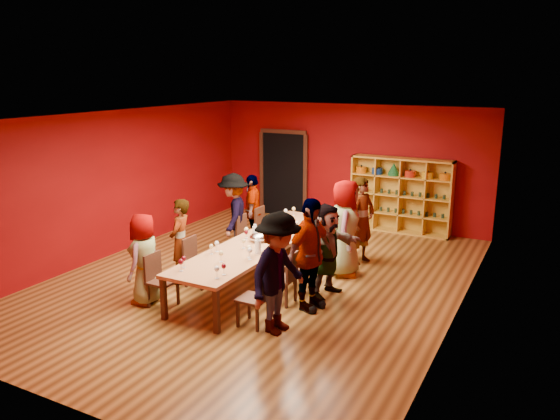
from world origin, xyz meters
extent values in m
cube|color=brown|center=(0.00, 0.00, -0.01)|extent=(7.10, 9.10, 0.02)
cube|color=#6B0507|center=(0.00, 4.51, 1.50)|extent=(7.10, 0.02, 3.00)
cube|color=#6B0507|center=(0.00, -4.51, 1.50)|extent=(7.10, 0.02, 3.00)
cube|color=#6B0507|center=(-3.51, 0.00, 1.50)|extent=(0.02, 9.10, 3.00)
cube|color=#6B0507|center=(3.51, 0.00, 1.50)|extent=(0.02, 9.10, 3.00)
cube|color=white|center=(0.00, 0.00, 3.01)|extent=(7.10, 9.10, 0.02)
cube|color=#B17449|center=(0.00, 0.00, 0.72)|extent=(1.10, 4.50, 0.06)
cube|color=black|center=(-0.49, -2.17, 0.34)|extent=(0.08, 0.08, 0.69)
cube|color=black|center=(-0.49, 2.17, 0.34)|extent=(0.08, 0.08, 0.69)
cube|color=black|center=(0.49, -2.17, 0.34)|extent=(0.08, 0.08, 0.69)
cube|color=black|center=(0.49, 2.17, 0.34)|extent=(0.08, 0.08, 0.69)
cube|color=black|center=(-1.80, 4.44, 1.10)|extent=(1.20, 0.14, 2.20)
cube|color=black|center=(-1.80, 4.37, 2.25)|extent=(1.32, 0.06, 0.10)
cube|color=black|center=(-2.45, 4.37, 1.10)|extent=(0.10, 0.06, 2.20)
cube|color=black|center=(-1.15, 4.37, 1.10)|extent=(0.10, 0.06, 2.20)
cube|color=gold|center=(0.22, 4.28, 0.90)|extent=(0.04, 0.40, 1.80)
cube|color=gold|center=(2.58, 4.28, 0.90)|extent=(0.04, 0.40, 1.80)
cube|color=gold|center=(1.40, 4.28, 1.78)|extent=(2.40, 0.40, 0.04)
cube|color=gold|center=(1.40, 4.28, 0.02)|extent=(2.40, 0.40, 0.04)
cube|color=gold|center=(1.40, 4.47, 0.90)|extent=(2.40, 0.02, 1.80)
cube|color=gold|center=(1.40, 4.28, 0.45)|extent=(2.36, 0.38, 0.03)
cube|color=gold|center=(1.40, 4.28, 0.90)|extent=(2.36, 0.38, 0.03)
cube|color=gold|center=(1.40, 4.28, 1.35)|extent=(2.36, 0.38, 0.03)
cube|color=gold|center=(0.80, 4.28, 0.90)|extent=(0.03, 0.38, 1.76)
cube|color=gold|center=(1.40, 4.28, 0.90)|extent=(0.03, 0.38, 1.76)
cube|color=gold|center=(2.00, 4.28, 0.90)|extent=(0.03, 0.38, 1.76)
cylinder|color=#D16D0C|center=(0.40, 4.28, 1.44)|extent=(0.26, 0.26, 0.15)
sphere|color=black|center=(0.40, 4.28, 1.53)|extent=(0.05, 0.05, 0.05)
cylinder|color=navy|center=(0.80, 4.28, 1.44)|extent=(0.26, 0.26, 0.15)
sphere|color=black|center=(0.80, 4.28, 1.53)|extent=(0.05, 0.05, 0.05)
cylinder|color=#196436|center=(1.20, 4.28, 1.41)|extent=(0.26, 0.26, 0.08)
cone|color=#196436|center=(1.20, 4.28, 1.56)|extent=(0.24, 0.24, 0.22)
cylinder|color=#A62313|center=(1.60, 4.28, 1.44)|extent=(0.26, 0.26, 0.15)
sphere|color=black|center=(1.60, 4.28, 1.53)|extent=(0.05, 0.05, 0.05)
cylinder|color=gold|center=(2.00, 4.28, 1.44)|extent=(0.26, 0.26, 0.15)
sphere|color=black|center=(2.00, 4.28, 1.53)|extent=(0.05, 0.05, 0.05)
cylinder|color=#D16D0C|center=(2.40, 4.28, 1.44)|extent=(0.26, 0.26, 0.15)
sphere|color=black|center=(2.40, 4.28, 1.53)|extent=(0.05, 0.05, 0.05)
cylinder|color=#1B3122|center=(0.38, 4.28, 0.52)|extent=(0.07, 0.07, 0.10)
cylinder|color=#1B3122|center=(0.56, 4.28, 0.52)|extent=(0.07, 0.07, 0.10)
cylinder|color=#1B3122|center=(0.75, 4.28, 0.52)|extent=(0.07, 0.07, 0.10)
cylinder|color=#1B3122|center=(0.93, 4.28, 0.52)|extent=(0.07, 0.07, 0.10)
cylinder|color=#1B3122|center=(1.12, 4.28, 0.52)|extent=(0.07, 0.07, 0.10)
cylinder|color=#1B3122|center=(1.30, 4.28, 0.52)|extent=(0.07, 0.07, 0.10)
cylinder|color=#1B3122|center=(1.49, 4.28, 0.52)|extent=(0.07, 0.07, 0.10)
cylinder|color=#1B3122|center=(1.67, 4.28, 0.52)|extent=(0.07, 0.07, 0.10)
cylinder|color=#1B3122|center=(1.86, 4.28, 0.52)|extent=(0.07, 0.07, 0.10)
cylinder|color=#1B3122|center=(2.04, 4.28, 0.52)|extent=(0.07, 0.07, 0.10)
cylinder|color=#1B3122|center=(2.23, 4.28, 0.52)|extent=(0.07, 0.07, 0.10)
cylinder|color=#1B3122|center=(2.42, 4.28, 0.52)|extent=(0.07, 0.07, 0.10)
cylinder|color=#1B3122|center=(0.38, 4.28, 0.97)|extent=(0.07, 0.07, 0.10)
cylinder|color=#1B3122|center=(0.56, 4.28, 0.97)|extent=(0.07, 0.07, 0.10)
cylinder|color=#1B3122|center=(0.75, 4.28, 0.97)|extent=(0.07, 0.07, 0.10)
cylinder|color=#1B3122|center=(0.93, 4.28, 0.97)|extent=(0.07, 0.07, 0.10)
cylinder|color=#1B3122|center=(1.12, 4.28, 0.97)|extent=(0.07, 0.07, 0.10)
cylinder|color=#1B3122|center=(1.30, 4.28, 0.97)|extent=(0.07, 0.07, 0.10)
cylinder|color=#1B3122|center=(1.49, 4.28, 0.97)|extent=(0.07, 0.07, 0.10)
cylinder|color=#1B3122|center=(1.67, 4.28, 0.97)|extent=(0.07, 0.07, 0.10)
cylinder|color=#1B3122|center=(1.86, 4.28, 0.97)|extent=(0.07, 0.07, 0.10)
cylinder|color=#1B3122|center=(2.04, 4.28, 0.97)|extent=(0.07, 0.07, 0.10)
cylinder|color=#1B3122|center=(2.23, 4.28, 0.97)|extent=(0.07, 0.07, 0.10)
cylinder|color=#1B3122|center=(2.42, 4.28, 0.97)|extent=(0.07, 0.07, 0.10)
cube|color=black|center=(-0.83, -1.78, 0.43)|extent=(0.42, 0.42, 0.04)
cube|color=black|center=(-1.02, -1.78, 0.67)|extent=(0.04, 0.40, 0.44)
cube|color=black|center=(-1.00, -1.95, 0.21)|extent=(0.04, 0.04, 0.41)
cube|color=black|center=(-0.66, -1.95, 0.21)|extent=(0.04, 0.04, 0.41)
cube|color=black|center=(-1.00, -1.61, 0.21)|extent=(0.04, 0.04, 0.41)
cube|color=black|center=(-0.66, -1.61, 0.21)|extent=(0.04, 0.04, 0.41)
imported|color=#121633|center=(-1.18, -1.78, 0.76)|extent=(0.54, 0.81, 1.53)
cube|color=black|center=(-0.83, -0.78, 0.43)|extent=(0.42, 0.42, 0.04)
cube|color=black|center=(-1.02, -0.78, 0.67)|extent=(0.04, 0.40, 0.44)
cube|color=black|center=(-1.00, -0.95, 0.21)|extent=(0.04, 0.04, 0.41)
cube|color=black|center=(-0.66, -0.95, 0.21)|extent=(0.04, 0.04, 0.41)
cube|color=black|center=(-1.00, -0.61, 0.21)|extent=(0.04, 0.04, 0.41)
cube|color=black|center=(-0.66, -0.61, 0.21)|extent=(0.04, 0.04, 0.41)
imported|color=#161B3D|center=(-1.22, -0.78, 0.78)|extent=(0.56, 0.67, 1.56)
cube|color=black|center=(-0.83, 0.98, 0.43)|extent=(0.42, 0.42, 0.04)
cube|color=black|center=(-1.02, 0.98, 0.67)|extent=(0.04, 0.40, 0.44)
cube|color=black|center=(-1.00, 0.81, 0.21)|extent=(0.04, 0.04, 0.41)
cube|color=black|center=(-0.66, 0.81, 0.21)|extent=(0.04, 0.04, 0.41)
cube|color=black|center=(-1.00, 1.15, 0.21)|extent=(0.04, 0.04, 0.41)
cube|color=black|center=(-0.66, 1.15, 0.21)|extent=(0.04, 0.04, 0.41)
imported|color=pink|center=(-1.20, 0.98, 0.87)|extent=(0.88, 1.21, 1.74)
cube|color=black|center=(-0.83, 1.74, 0.43)|extent=(0.42, 0.42, 0.04)
cube|color=black|center=(-1.02, 1.74, 0.67)|extent=(0.04, 0.40, 0.44)
cube|color=black|center=(-1.00, 1.57, 0.21)|extent=(0.04, 0.04, 0.41)
cube|color=black|center=(-0.66, 1.57, 0.21)|extent=(0.04, 0.04, 0.41)
cube|color=black|center=(-1.00, 1.91, 0.21)|extent=(0.04, 0.04, 0.41)
cube|color=black|center=(-0.66, 1.91, 0.21)|extent=(0.04, 0.04, 0.41)
imported|color=#5E87C2|center=(-1.19, 1.74, 0.80)|extent=(0.75, 1.03, 1.60)
cube|color=black|center=(0.83, -1.69, 0.43)|extent=(0.42, 0.42, 0.04)
cube|color=black|center=(1.02, -1.69, 0.67)|extent=(0.04, 0.40, 0.44)
cube|color=black|center=(0.66, -1.86, 0.21)|extent=(0.04, 0.04, 0.41)
cube|color=black|center=(1.00, -1.86, 0.21)|extent=(0.04, 0.04, 0.41)
cube|color=black|center=(0.66, -1.52, 0.21)|extent=(0.04, 0.04, 0.41)
cube|color=black|center=(1.00, -1.52, 0.21)|extent=(0.04, 0.04, 0.41)
imported|color=silver|center=(1.26, -1.69, 0.91)|extent=(0.61, 1.23, 1.83)
cube|color=black|center=(0.83, -0.75, 0.43)|extent=(0.42, 0.42, 0.04)
cube|color=black|center=(1.02, -0.75, 0.67)|extent=(0.04, 0.40, 0.44)
cube|color=black|center=(0.66, -0.92, 0.21)|extent=(0.04, 0.04, 0.41)
cube|color=black|center=(1.00, -0.92, 0.21)|extent=(0.04, 0.04, 0.41)
cube|color=black|center=(0.66, -0.58, 0.21)|extent=(0.04, 0.04, 0.41)
cube|color=black|center=(1.00, -0.58, 0.21)|extent=(0.04, 0.04, 0.41)
imported|color=#C88694|center=(1.33, -0.75, 0.92)|extent=(0.70, 1.16, 1.85)
cube|color=black|center=(0.83, -0.08, 0.43)|extent=(0.42, 0.42, 0.04)
cube|color=black|center=(1.02, -0.08, 0.67)|extent=(0.04, 0.40, 0.44)
cube|color=black|center=(0.66, -0.25, 0.21)|extent=(0.04, 0.04, 0.41)
cube|color=black|center=(1.00, -0.25, 0.21)|extent=(0.04, 0.04, 0.41)
cube|color=black|center=(0.66, 0.09, 0.21)|extent=(0.04, 0.04, 0.41)
cube|color=black|center=(1.00, 0.09, 0.21)|extent=(0.04, 0.04, 0.41)
imported|color=#15173B|center=(1.34, -0.08, 0.81)|extent=(0.79, 1.56, 1.62)
cube|color=black|center=(0.83, 0.97, 0.43)|extent=(0.42, 0.42, 0.04)
cube|color=black|center=(1.02, 0.97, 0.67)|extent=(0.04, 0.40, 0.44)
cube|color=black|center=(0.66, 0.80, 0.21)|extent=(0.04, 0.04, 0.41)
cube|color=black|center=(1.00, 0.80, 0.21)|extent=(0.04, 0.04, 0.41)
cube|color=black|center=(0.66, 1.14, 0.21)|extent=(0.04, 0.04, 0.41)
cube|color=black|center=(1.00, 1.14, 0.21)|extent=(0.04, 0.04, 0.41)
imported|color=#CC898E|center=(1.26, 0.97, 0.92)|extent=(0.75, 1.00, 1.83)
cube|color=black|center=(0.83, 1.78, 0.43)|extent=(0.42, 0.42, 0.04)
cube|color=black|center=(1.02, 1.78, 0.67)|extent=(0.04, 0.40, 0.44)
cube|color=black|center=(0.66, 1.61, 0.21)|extent=(0.04, 0.04, 0.41)
cube|color=black|center=(1.00, 1.61, 0.21)|extent=(0.04, 0.04, 0.41)
cube|color=black|center=(0.66, 1.95, 0.21)|extent=(0.04, 0.04, 0.41)
cube|color=black|center=(1.00, 1.95, 0.21)|extent=(0.04, 0.04, 0.41)
imported|color=#515157|center=(1.32, 1.78, 0.88)|extent=(0.63, 0.74, 1.76)
cylinder|color=silver|center=(0.35, -1.93, 0.75)|extent=(0.07, 0.07, 0.01)
cylinder|color=silver|center=(0.35, -1.93, 0.81)|extent=(0.01, 0.01, 0.11)
ellipsoid|color=silver|center=(0.35, -1.93, 0.91)|extent=(0.08, 0.08, 0.09)
cylinder|color=silver|center=(0.36, -1.76, 0.75)|extent=(0.06, 0.06, 0.01)
cylinder|color=silver|center=(0.36, -1.76, 0.81)|extent=(0.01, 0.01, 0.10)
ellipsoid|color=#4C0810|center=(0.36, -1.76, 0.89)|extent=(0.08, 0.08, 0.09)
cylinder|color=silver|center=(-0.34, 1.67, 0.75)|extent=(0.06, 0.06, 0.01)
cylinder|color=silver|center=(-0.34, 1.67, 0.81)|extent=(0.01, 0.01, 0.11)
ellipsoid|color=silver|center=(-0.34, 1.67, 0.90)|extent=(0.08, 0.08, 0.09)
cylinder|color=silver|center=(0.37, 0.16, 0.75)|extent=(0.06, 0.06, 0.01)
cylinder|color=silver|center=(0.37, 0.16, 0.81)|extent=(0.01, 0.01, 0.10)
ellipsoid|color=silver|center=(0.37, 0.16, 0.89)|extent=(0.07, 0.07, 0.08)
cylinder|color=silver|center=(0.34, -0.19, 0.75)|extent=(0.06, 0.06, 0.01)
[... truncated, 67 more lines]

